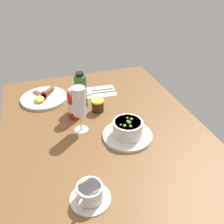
# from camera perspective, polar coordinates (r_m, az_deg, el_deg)

# --- Properties ---
(ground_plane) EXTENTS (1.10, 0.84, 0.03)m
(ground_plane) POSITION_cam_1_polar(r_m,az_deg,el_deg) (1.08, -2.10, -3.99)
(ground_plane) COLOR brown
(porridge_bowl) EXTENTS (0.20, 0.20, 0.08)m
(porridge_bowl) POSITION_cam_1_polar(r_m,az_deg,el_deg) (1.00, 3.57, -4.08)
(porridge_bowl) COLOR silver
(porridge_bowl) RESTS_ON ground_plane
(cutlery_setting) EXTENTS (0.13, 0.17, 0.01)m
(cutlery_setting) POSITION_cam_1_polar(r_m,az_deg,el_deg) (1.33, -2.94, 4.74)
(cutlery_setting) COLOR silver
(cutlery_setting) RESTS_ON ground_plane
(coffee_cup) EXTENTS (0.13, 0.13, 0.06)m
(coffee_cup) POSITION_cam_1_polar(r_m,az_deg,el_deg) (0.79, -5.09, -18.01)
(coffee_cup) COLOR silver
(coffee_cup) RESTS_ON ground_plane
(wine_glass) EXTENTS (0.06, 0.06, 0.20)m
(wine_glass) POSITION_cam_1_polar(r_m,az_deg,el_deg) (0.99, -7.47, 1.98)
(wine_glass) COLOR white
(wine_glass) RESTS_ON ground_plane
(jam_jar) EXTENTS (0.06, 0.06, 0.06)m
(jam_jar) POSITION_cam_1_polar(r_m,az_deg,el_deg) (1.16, -3.28, 1.53)
(jam_jar) COLOR #37220E
(jam_jar) RESTS_ON ground_plane
(sauce_bottle_green) EXTENTS (0.06, 0.06, 0.18)m
(sauce_bottle_green) POSITION_cam_1_polar(r_m,az_deg,el_deg) (1.18, -7.10, 4.70)
(sauce_bottle_green) COLOR #337233
(sauce_bottle_green) RESTS_ON ground_plane
(sauce_bottle_red) EXTENTS (0.06, 0.06, 0.14)m
(sauce_bottle_red) POSITION_cam_1_polar(r_m,az_deg,el_deg) (1.11, -8.63, 1.59)
(sauce_bottle_red) COLOR #B21E19
(sauce_bottle_red) RESTS_ON ground_plane
(breakfast_plate) EXTENTS (0.23, 0.23, 0.04)m
(breakfast_plate) POSITION_cam_1_polar(r_m,az_deg,el_deg) (1.31, -15.29, 3.14)
(breakfast_plate) COLOR silver
(breakfast_plate) RESTS_ON ground_plane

